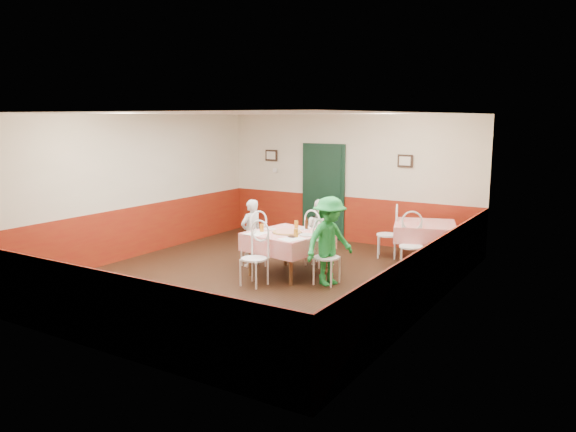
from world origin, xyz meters
The scene contains 39 objects.
floor centered at (0.00, 0.00, 0.00)m, with size 7.00×7.00×0.00m, color black.
ceiling centered at (0.00, 0.00, 2.80)m, with size 7.00×7.00×0.00m, color white.
back_wall centered at (0.00, 3.50, 1.40)m, with size 6.00×0.10×2.80m, color beige.
front_wall centered at (0.00, -3.50, 1.40)m, with size 6.00×0.10×2.80m, color beige.
left_wall centered at (-3.00, 0.00, 1.40)m, with size 0.10×7.00×2.80m, color beige.
right_wall centered at (3.00, 0.00, 1.40)m, with size 0.10×7.00×2.80m, color beige.
wainscot_back centered at (0.00, 3.48, 0.50)m, with size 6.00×0.03×1.00m, color maroon.
wainscot_front centered at (0.00, -3.48, 0.50)m, with size 6.00×0.03×1.00m, color maroon.
wainscot_left centered at (-2.98, 0.00, 0.50)m, with size 0.03×7.00×1.00m, color maroon.
wainscot_right centered at (2.98, 0.00, 0.50)m, with size 0.03×7.00×1.00m, color maroon.
door centered at (-0.60, 3.45, 1.05)m, with size 0.96×0.06×2.10m, color black.
picture_left centered at (-2.00, 3.45, 1.85)m, with size 0.32×0.03×0.26m, color black.
picture_right centered at (1.30, 3.45, 1.85)m, with size 0.32×0.03×0.26m, color black.
thermostat centered at (-1.90, 3.45, 1.50)m, with size 0.10×0.03×0.10m, color white.
main_table centered at (0.29, 0.47, 0.38)m, with size 1.22×1.22×0.77m, color red.
second_table centered at (2.05, 2.57, 0.38)m, with size 1.12×1.12×0.77m, color red.
chair_left centered at (-0.55, 0.61, 0.45)m, with size 0.42×0.42×0.90m, color white, non-canonical shape.
chair_right centered at (1.13, 0.33, 0.45)m, with size 0.42×0.42×0.90m, color white, non-canonical shape.
chair_far centered at (0.43, 1.31, 0.45)m, with size 0.42×0.42×0.90m, color white, non-canonical shape.
chair_near centered at (0.15, -0.37, 0.45)m, with size 0.42×0.42×0.90m, color white, non-canonical shape.
chair_second_a centered at (1.30, 2.57, 0.45)m, with size 0.42×0.42×0.90m, color white, non-canonical shape.
chair_second_b centered at (2.05, 1.82, 0.45)m, with size 0.42×0.42×0.90m, color white, non-canonical shape.
pizza centered at (0.30, 0.42, 0.78)m, with size 0.50×0.50×0.03m, color #B74723.
plate_left centered at (-0.14, 0.51, 0.77)m, with size 0.25×0.25×0.01m, color white.
plate_right centered at (0.69, 0.43, 0.77)m, with size 0.25×0.25×0.01m, color white.
plate_far centered at (0.38, 0.89, 0.77)m, with size 0.25×0.25×0.01m, color white.
glass_a centered at (-0.13, 0.27, 0.83)m, with size 0.07×0.07×0.14m, color #BF7219.
glass_b centered at (0.61, 0.20, 0.83)m, with size 0.08×0.08×0.14m, color #BF7219.
glass_c centered at (0.21, 0.89, 0.83)m, with size 0.07×0.07×0.13m, color #BF7219.
beer_bottle centered at (0.44, 0.86, 0.86)m, with size 0.06×0.06×0.21m, color #381C0A.
shaker_a centered at (-0.18, 0.14, 0.81)m, with size 0.04×0.04×0.09m, color silver.
shaker_b centered at (-0.15, 0.07, 0.81)m, with size 0.04×0.04×0.09m, color silver.
shaker_c centered at (-0.20, 0.19, 0.81)m, with size 0.04×0.04×0.09m, color #B23319.
menu_left centered at (-0.12, 0.11, 0.76)m, with size 0.30×0.40×0.00m, color white.
menu_right centered at (0.63, 0.05, 0.76)m, with size 0.30×0.40×0.00m, color white.
wallet centered at (0.57, 0.15, 0.77)m, with size 0.11×0.09×0.02m, color black.
diner_left centered at (-0.60, 0.62, 0.63)m, with size 0.46×0.30×1.25m, color gray.
diner_far centered at (0.44, 1.36, 0.62)m, with size 0.60×0.47×1.24m, color gray.
diner_right centered at (1.18, 0.32, 0.73)m, with size 0.95×0.55×1.47m, color gray.
Camera 1 is at (5.30, -7.69, 2.74)m, focal length 35.00 mm.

